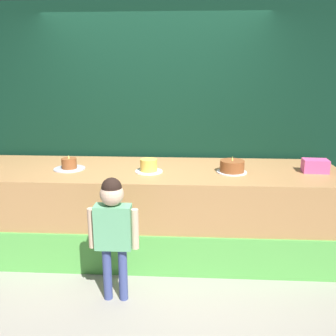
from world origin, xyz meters
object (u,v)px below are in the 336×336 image
(child_figure, at_px, (113,223))
(cake_center, at_px, (149,166))
(cake_left, at_px, (69,165))
(cake_right, at_px, (232,167))
(pink_box, at_px, (315,166))

(child_figure, bearing_deg, cake_center, 75.74)
(cake_left, relative_size, cake_right, 1.07)
(child_figure, relative_size, cake_right, 3.59)
(pink_box, distance_m, cake_left, 2.48)
(child_figure, relative_size, pink_box, 4.43)
(pink_box, height_order, cake_left, cake_left)
(pink_box, height_order, cake_right, cake_right)
(child_figure, xyz_separation_m, cake_center, (0.20, 0.80, 0.27))
(pink_box, bearing_deg, child_figure, -154.48)
(cake_left, height_order, cake_right, cake_right)
(cake_center, bearing_deg, child_figure, -104.26)
(pink_box, distance_m, cake_right, 0.83)
(child_figure, distance_m, cake_center, 0.87)
(cake_left, bearing_deg, pink_box, 0.66)
(pink_box, xyz_separation_m, cake_center, (-1.65, -0.08, -0.01))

